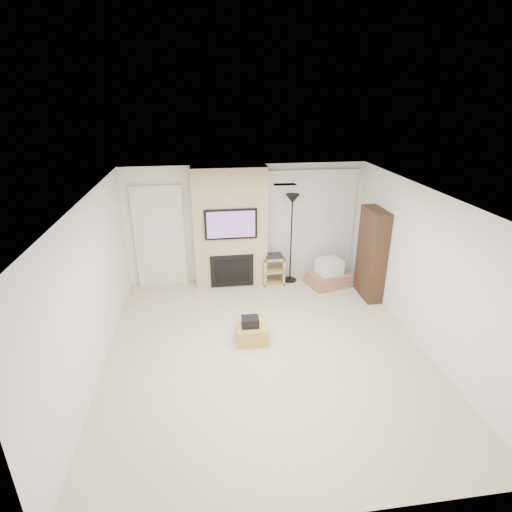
{
  "coord_description": "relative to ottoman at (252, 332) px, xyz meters",
  "views": [
    {
      "loc": [
        -0.89,
        -5.25,
        3.83
      ],
      "look_at": [
        0.0,
        1.2,
        1.15
      ],
      "focal_mm": 28.0,
      "sensor_mm": 36.0,
      "label": 1
    }
  ],
  "objects": [
    {
      "name": "bookshelf",
      "position": [
        2.53,
        1.27,
        0.75
      ],
      "size": [
        0.3,
        0.8,
        1.8
      ],
      "color": "black",
      "rests_on": "floor"
    },
    {
      "name": "wall_back",
      "position": [
        0.19,
        2.43,
        1.1
      ],
      "size": [
        5.0,
        0.0,
        2.5
      ],
      "primitive_type": "cube",
      "rotation": [
        1.57,
        0.0,
        0.0
      ],
      "color": "white",
      "rests_on": "ground"
    },
    {
      "name": "wall_left",
      "position": [
        -2.31,
        -0.32,
        1.1
      ],
      "size": [
        0.0,
        5.5,
        2.5
      ],
      "primitive_type": "cube",
      "rotation": [
        1.57,
        0.0,
        1.57
      ],
      "color": "white",
      "rests_on": "ground"
    },
    {
      "name": "wall_right",
      "position": [
        2.69,
        -0.32,
        1.1
      ],
      "size": [
        0.0,
        5.5,
        2.5
      ],
      "primitive_type": "cube",
      "rotation": [
        1.57,
        0.0,
        1.57
      ],
      "color": "white",
      "rests_on": "ground"
    },
    {
      "name": "black_bag",
      "position": [
        -0.03,
        -0.04,
        0.23
      ],
      "size": [
        0.29,
        0.23,
        0.16
      ],
      "primitive_type": "cube",
      "rotation": [
        0.0,
        0.0,
        -0.03
      ],
      "color": "black",
      "rests_on": "ottoman"
    },
    {
      "name": "floor_lamp",
      "position": [
        1.11,
        2.15,
        1.37
      ],
      "size": [
        0.29,
        0.29,
        1.93
      ],
      "color": "black",
      "rests_on": "floor"
    },
    {
      "name": "hvac_vent",
      "position": [
        0.59,
        0.48,
        2.35
      ],
      "size": [
        0.35,
        0.18,
        0.01
      ],
      "primitive_type": "cube",
      "color": "silver",
      "rests_on": "ceiling"
    },
    {
      "name": "wall_front",
      "position": [
        0.19,
        -3.07,
        1.1
      ],
      "size": [
        5.0,
        0.0,
        2.5
      ],
      "primitive_type": "cube",
      "rotation": [
        1.57,
        0.0,
        0.0
      ],
      "color": "white",
      "rests_on": "ground"
    },
    {
      "name": "fireplace_wall",
      "position": [
        -0.16,
        2.21,
        1.09
      ],
      "size": [
        1.5,
        0.47,
        2.5
      ],
      "color": "tan",
      "rests_on": "floor"
    },
    {
      "name": "ceiling",
      "position": [
        0.19,
        -0.32,
        2.35
      ],
      "size": [
        5.0,
        5.5,
        0.0
      ],
      "primitive_type": "cube",
      "color": "white",
      "rests_on": "wall_back"
    },
    {
      "name": "floor",
      "position": [
        0.19,
        -0.32,
        -0.15
      ],
      "size": [
        5.0,
        5.5,
        0.0
      ],
      "primitive_type": "cube",
      "color": "beige",
      "rests_on": "ground"
    },
    {
      "name": "box_stack",
      "position": [
        1.89,
        1.85,
        0.07
      ],
      "size": [
        1.01,
        0.85,
        0.58
      ],
      "color": "#9F7256",
      "rests_on": "floor"
    },
    {
      "name": "av_stand",
      "position": [
        0.73,
        2.1,
        0.2
      ],
      "size": [
        0.45,
        0.38,
        0.66
      ],
      "color": "tan",
      "rests_on": "floor"
    },
    {
      "name": "ottoman",
      "position": [
        0.0,
        0.0,
        0.0
      ],
      "size": [
        0.52,
        0.52,
        0.3
      ],
      "primitive_type": "cube",
      "rotation": [
        0.0,
        0.0,
        -0.03
      ],
      "color": "gold",
      "rests_on": "floor"
    },
    {
      "name": "vertical_blinds",
      "position": [
        1.59,
        2.37,
        1.12
      ],
      "size": [
        1.98,
        0.1,
        2.37
      ],
      "color": "silver",
      "rests_on": "floor"
    },
    {
      "name": "entry_door",
      "position": [
        -1.61,
        2.39,
        0.9
      ],
      "size": [
        1.02,
        0.11,
        2.14
      ],
      "color": "silver",
      "rests_on": "floor"
    }
  ]
}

